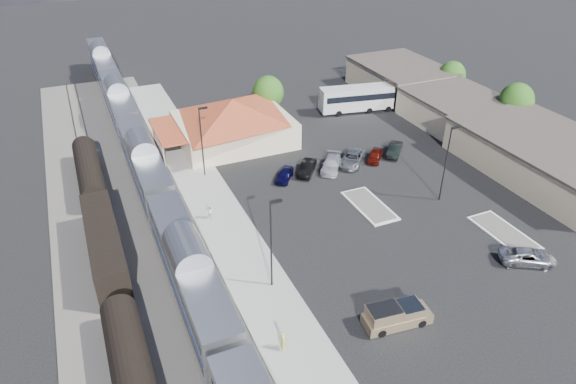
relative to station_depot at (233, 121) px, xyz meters
name	(u,v)px	position (x,y,z in m)	size (l,w,h in m)	color
ground	(347,224)	(4.56, -24.00, -3.13)	(280.00, 280.00, 0.00)	black
railbed	(133,229)	(-16.44, -16.00, -3.07)	(16.00, 100.00, 0.12)	#4C4944
platform	(221,219)	(-7.44, -18.00, -3.04)	(5.50, 92.00, 0.18)	gray
passenger_train	(145,168)	(-13.44, -8.32, -0.26)	(3.00, 104.00, 5.55)	silver
freight_cars	(105,247)	(-19.44, -20.72, -1.21)	(2.80, 46.00, 4.00)	black
station_depot	(233,121)	(0.00, 0.00, 0.00)	(18.35, 12.24, 6.20)	beige
buildings_east	(469,115)	(32.56, -9.72, -0.86)	(14.40, 51.40, 4.80)	#C6B28C
traffic_island_south	(370,205)	(8.56, -22.00, -3.03)	(3.30, 7.50, 0.21)	silver
traffic_island_north	(504,232)	(18.56, -32.00, -3.03)	(3.30, 7.50, 0.21)	silver
lamp_plat_s	(272,238)	(-6.34, -30.00, 2.21)	(1.08, 0.25, 9.00)	black
lamp_plat_n	(202,137)	(-6.34, -8.00, 2.21)	(1.08, 0.25, 9.00)	black
lamp_lot	(447,158)	(16.66, -24.00, 2.21)	(1.08, 0.25, 9.00)	black
tree_east_b	(516,102)	(38.56, -12.00, 1.09)	(4.94, 4.94, 6.96)	#382314
tree_east_c	(452,76)	(38.56, 2.00, 0.63)	(4.41, 4.41, 6.21)	#382314
tree_depot	(268,93)	(7.56, 6.00, 0.89)	(4.71, 4.71, 6.63)	#382314
pickup_truck	(397,315)	(1.21, -38.26, -2.21)	(5.78, 2.63, 1.93)	tan
suv	(528,257)	(17.02, -36.56, -2.41)	(2.39, 5.19, 1.44)	#AEAFB6
coach_bus	(360,97)	(21.65, 2.76, -0.80)	(12.90, 4.91, 4.05)	white
person_a	(283,341)	(-8.41, -37.21, -2.07)	(0.64, 0.42, 1.76)	gold
person_b	(209,212)	(-8.60, -17.53, -2.12)	(0.81, 0.63, 1.67)	white
parked_car_a	(284,175)	(2.21, -12.65, -2.46)	(1.58, 3.93, 1.34)	#0D0C3C
parked_car_b	(307,168)	(5.41, -12.35, -2.39)	(1.57, 4.51, 1.48)	black
parked_car_c	(331,164)	(8.61, -12.65, -2.38)	(2.11, 5.20, 1.51)	silver
parked_car_d	(352,158)	(11.81, -12.35, -2.37)	(2.52, 5.46, 1.52)	gray
parked_car_e	(375,156)	(15.01, -12.65, -2.46)	(1.58, 3.93, 1.34)	maroon
parked_car_f	(395,150)	(18.21, -12.35, -2.39)	(1.57, 4.51, 1.49)	black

